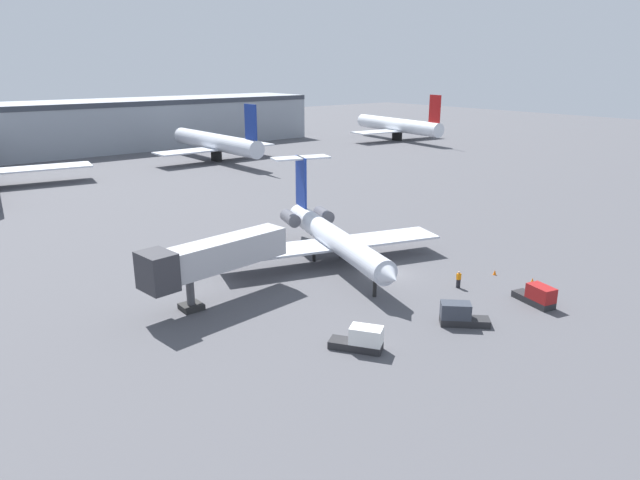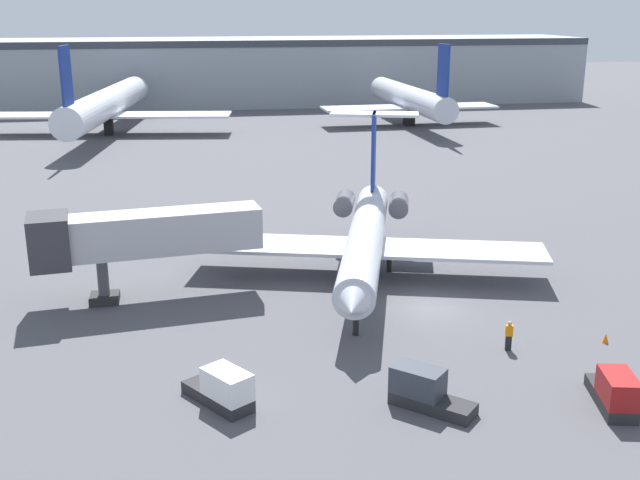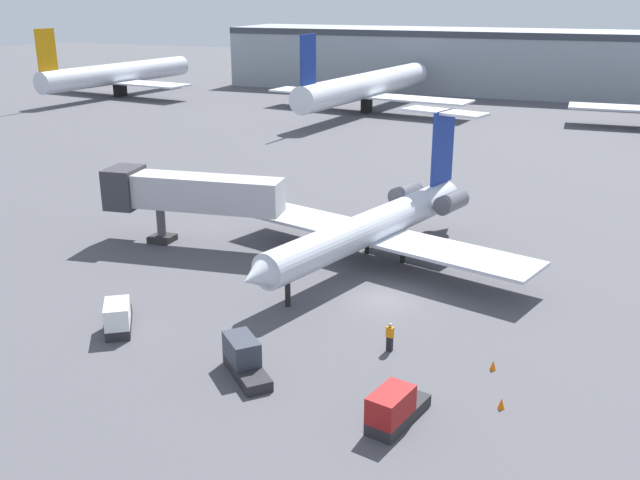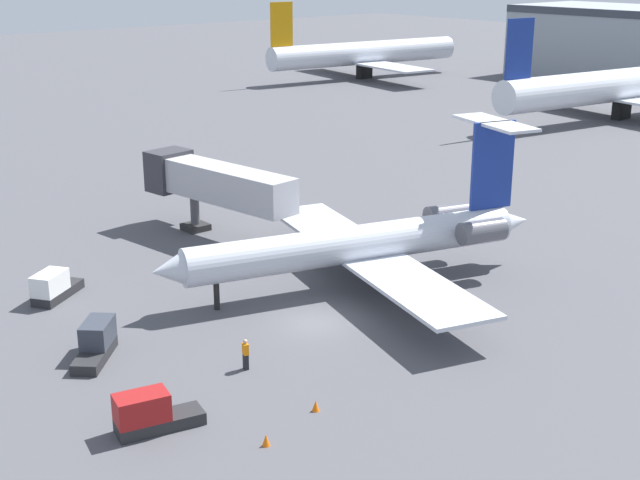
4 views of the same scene
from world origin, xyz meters
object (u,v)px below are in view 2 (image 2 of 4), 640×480
ground_crew_marshaller (509,335)px  parked_airliner_centre (410,99)px  regional_jet (366,233)px  traffic_cone_near (606,338)px  baggage_tug_spare (424,391)px  jet_bridge (132,236)px  baggage_tug_lead (223,389)px  baggage_tug_trailing (615,392)px  parked_airliner_west_mid (107,104)px

ground_crew_marshaller → parked_airliner_centre: (18.64, 81.13, 3.28)m
regional_jet → traffic_cone_near: regional_jet is taller
baggage_tug_spare → parked_airliner_centre: 89.94m
jet_bridge → baggage_tug_lead: (4.64, -14.97, -3.39)m
ground_crew_marshaller → parked_airliner_centre: bearing=77.1°
baggage_tug_spare → regional_jet: bearing=84.8°
traffic_cone_near → parked_airliner_centre: bearing=81.0°
ground_crew_marshaller → baggage_tug_trailing: 7.29m
jet_bridge → ground_crew_marshaller: jet_bridge is taller
jet_bridge → parked_airliner_centre: size_ratio=0.44×
baggage_tug_spare → parked_airliner_west_mid: size_ratio=0.09×
baggage_tug_trailing → baggage_tug_spare: bearing=168.4°
jet_bridge → traffic_cone_near: (26.07, -11.67, -3.95)m
baggage_tug_lead → parked_airliner_west_mid: bearing=97.8°
ground_crew_marshaller → parked_airliner_west_mid: 84.74m
baggage_tug_lead → baggage_tug_trailing: 18.25m
baggage_tug_lead → traffic_cone_near: 21.69m
ground_crew_marshaller → parked_airliner_centre: 83.30m
baggage_tug_lead → parked_airliner_centre: (34.33, 84.52, 3.30)m
parked_airliner_west_mid → parked_airliner_centre: (45.81, 0.94, -0.23)m
regional_jet → ground_crew_marshaller: bearing=-70.4°
baggage_tug_spare → parked_airliner_west_mid: (-20.73, 85.37, 3.54)m
baggage_tug_spare → baggage_tug_lead: bearing=169.0°
baggage_tug_lead → parked_airliner_centre: bearing=67.9°
baggage_tug_lead → baggage_tug_spare: same height
regional_jet → ground_crew_marshaller: size_ratio=15.47×
ground_crew_marshaller → baggage_tug_spare: 8.27m
ground_crew_marshaller → baggage_tug_lead: (-15.69, -3.39, -0.02)m
regional_jet → parked_airliner_centre: (23.40, 67.75, 1.08)m
baggage_tug_trailing → baggage_tug_spare: 8.83m
jet_bridge → baggage_tug_trailing: jet_bridge is taller
baggage_tug_spare → jet_bridge: bearing=129.6°
parked_airliner_west_mid → parked_airliner_centre: bearing=1.2°
baggage_tug_spare → ground_crew_marshaller: bearing=38.8°
baggage_tug_trailing → regional_jet: bearing=108.9°
regional_jet → baggage_tug_spare: bearing=-95.2°
ground_crew_marshaller → baggage_tug_lead: baggage_tug_lead is taller
traffic_cone_near → parked_airliner_centre: size_ratio=0.02×
jet_bridge → traffic_cone_near: 28.83m
baggage_tug_trailing → parked_airliner_west_mid: 92.03m
regional_jet → baggage_tug_lead: regional_jet is taller
baggage_tug_spare → traffic_cone_near: (12.18, 5.09, -0.56)m
regional_jet → parked_airliner_west_mid: size_ratio=0.62×
parked_airliner_west_mid → regional_jet: bearing=-71.5°
baggage_tug_trailing → parked_airliner_centre: bearing=79.4°
ground_crew_marshaller → parked_airliner_west_mid: bearing=108.7°
jet_bridge → baggage_tug_trailing: (22.54, -18.53, -3.39)m
ground_crew_marshaller → traffic_cone_near: size_ratio=3.07×
ground_crew_marshaller → parked_airliner_centre: size_ratio=0.05×
regional_jet → jet_bridge: 15.71m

